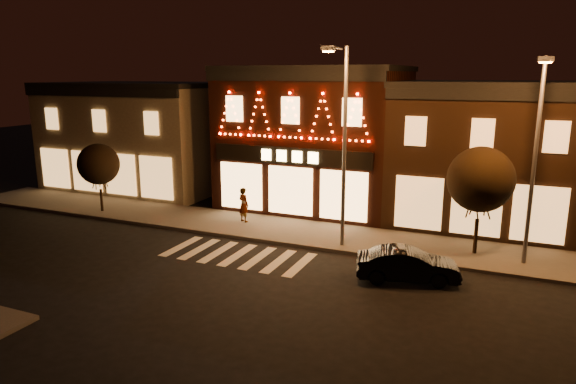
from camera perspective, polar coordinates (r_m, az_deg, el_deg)
The scene contains 11 objects.
ground at distance 19.96m, azimuth -11.22°, elevation -10.48°, with size 120.00×120.00×0.00m, color black.
sidewalk_far at distance 25.73m, azimuth 2.66°, elevation -4.65°, with size 44.00×4.00×0.15m, color #47423D.
building_left at distance 37.60m, azimuth -15.84°, elevation 6.07°, with size 12.20×8.28×7.30m.
building_pulp at distance 31.05m, azimuth 3.20°, elevation 6.12°, with size 10.20×8.34×8.30m.
building_right_a at distance 29.26m, azimuth 20.98°, elevation 4.07°, with size 9.20×8.28×7.50m.
streetlamp_mid at distance 22.65m, azimuth 6.05°, elevation 6.55°, with size 0.61×2.04×8.87m.
streetlamp_right at distance 22.46m, azimuth 25.83°, elevation 4.54°, with size 0.54×1.92×8.38m.
tree_left at distance 30.98m, azimuth -20.29°, elevation 2.91°, with size 2.33×2.33×3.90m.
tree_right at distance 23.43m, azimuth 20.60°, elevation 1.30°, with size 2.83×2.83×4.73m.
dark_sedan at distance 20.60m, azimuth 13.12°, elevation -7.89°, with size 1.36×3.91×1.29m, color black.
pedestrian at distance 27.38m, azimuth -4.95°, elevation -1.42°, with size 0.68×0.44×1.86m, color gray.
Camera 1 is at (10.62, -14.96, 7.86)m, focal length 32.03 mm.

